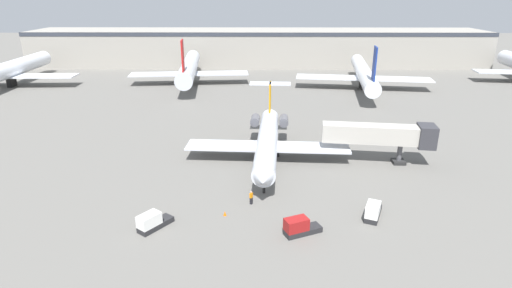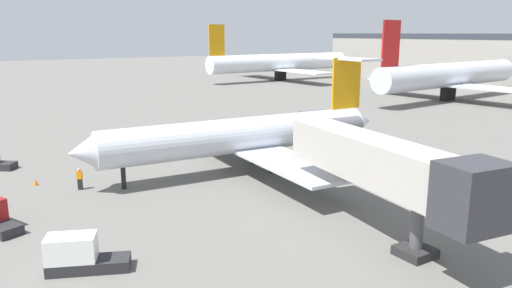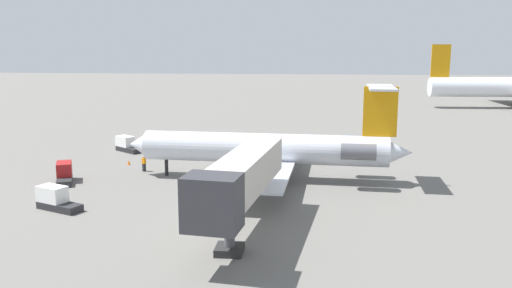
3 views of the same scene
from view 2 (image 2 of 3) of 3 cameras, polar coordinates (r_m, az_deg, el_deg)
ground_plane at (r=44.84m, az=-1.37°, el=-2.44°), size 400.00×400.00×0.10m
regional_jet at (r=42.25m, az=-0.81°, el=1.18°), size 24.48×28.52×9.45m
jet_bridge at (r=28.52m, az=15.38°, el=-2.68°), size 16.11×4.92×6.01m
ground_crew_marshaller at (r=39.83m, az=-19.74°, el=-3.80°), size 0.43×0.48×1.69m
baggage_tug_trailing at (r=26.69m, az=-19.80°, el=-12.04°), size 2.85×4.23×1.90m
traffic_cone_near at (r=42.34m, az=-24.15°, el=-4.04°), size 0.36×0.36×0.55m
parked_airliner_west_end at (r=124.82m, az=2.78°, el=9.37°), size 34.23×40.63×13.60m
parked_airliner_west_mid at (r=93.49m, az=21.44°, el=7.40°), size 32.14×37.98×13.62m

